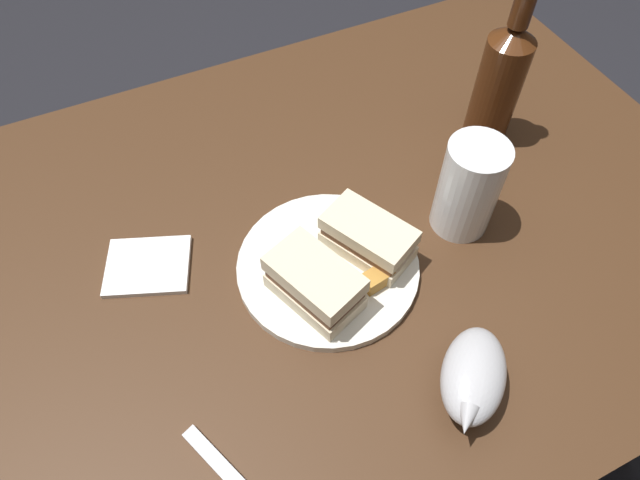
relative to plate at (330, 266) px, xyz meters
The scene contains 13 objects.
ground_plane 0.75m from the plate, 86.13° to the right, with size 6.00×6.00×0.00m, color black.
dining_table 0.38m from the plate, 86.13° to the right, with size 1.24×0.84×0.74m, color #422816.
plate is the anchor object (origin of this frame).
sandwich_half_left 0.07m from the plate, 42.52° to the left, with size 0.11×0.13×0.06m.
sandwich_half_right 0.06m from the plate, behind, with size 0.11×0.13×0.05m.
potato_wedge_front 0.06m from the plate, 73.96° to the left, with size 0.05×0.02×0.02m, color gold.
potato_wedge_middle 0.03m from the plate, 84.75° to the left, with size 0.04×0.02×0.02m, color #B77F33.
potato_wedge_back 0.07m from the plate, 127.26° to the left, with size 0.04×0.02×0.02m, color #B77F33.
potato_wedge_left_edge 0.07m from the plate, 61.34° to the left, with size 0.05×0.02×0.02m, color #AD702D.
pint_glass 0.21m from the plate, behind, with size 0.08×0.08×0.14m.
gravy_boat 0.23m from the plate, 107.44° to the left, with size 0.13×0.14×0.07m.
cider_bottle 0.37m from the plate, 159.21° to the right, with size 0.07×0.07×0.26m.
napkin 0.25m from the plate, 25.49° to the right, with size 0.11×0.09×0.01m, color white.
Camera 1 is at (0.18, 0.42, 1.37)m, focal length 31.48 mm.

